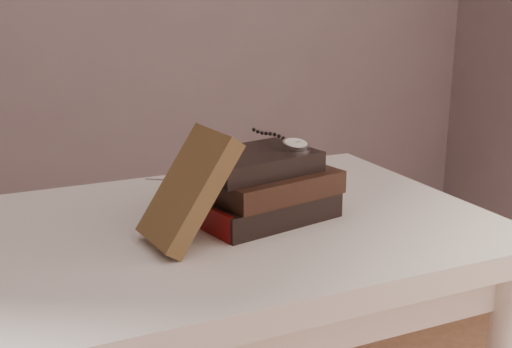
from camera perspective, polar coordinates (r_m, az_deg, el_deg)
name	(u,v)px	position (r m, az deg, el deg)	size (l,w,h in m)	color
table	(181,282)	(1.09, -6.47, -9.18)	(1.00, 0.60, 0.75)	silver
book_stack	(262,187)	(1.07, 0.54, -1.15)	(0.25, 0.19, 0.11)	black
journal	(189,189)	(0.96, -5.80, -1.30)	(0.03, 0.11, 0.18)	#412E19
pocket_watch	(293,143)	(1.09, 3.19, 2.62)	(0.05, 0.15, 0.02)	silver
eyeglasses	(196,179)	(1.09, -5.13, -0.39)	(0.11, 0.12, 0.04)	silver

